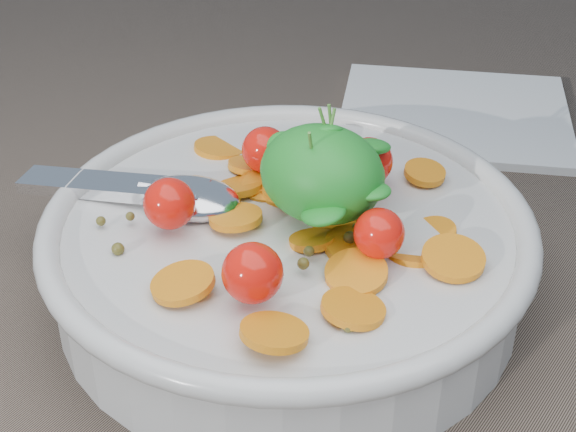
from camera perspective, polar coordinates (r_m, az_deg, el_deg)
The scene contains 3 objects.
ground at distance 0.52m, azimuth 0.20°, elevation -5.57°, with size 6.00×6.00×0.00m, color #716050.
bowl at distance 0.50m, azimuth 0.02°, elevation -2.18°, with size 0.30×0.28×0.12m.
napkin at distance 0.72m, azimuth 10.71°, elevation 6.46°, with size 0.18×0.16×0.01m, color white.
Camera 1 is at (0.23, -0.33, 0.33)m, focal length 55.00 mm.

